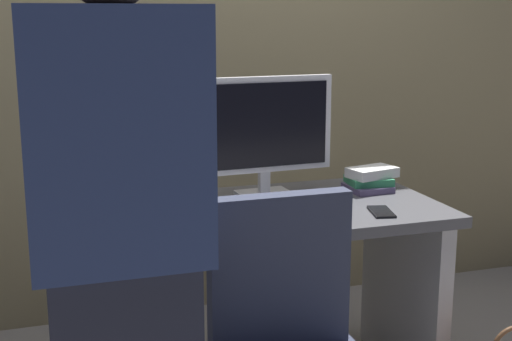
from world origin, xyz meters
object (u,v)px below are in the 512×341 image
object	(u,v)px
cup_near_keyboard	(161,216)
monitor	(264,130)
mouse	(321,206)
book_stack	(370,179)
keyboard	(240,214)
cell_phone	(381,212)
desk	(252,268)
person_at_desk	(122,265)

from	to	relation	value
cup_near_keyboard	monitor	bearing A→B (deg)	34.69
monitor	mouse	bearing A→B (deg)	-62.99
monitor	book_stack	world-z (taller)	monitor
mouse	book_stack	size ratio (longest dim) A/B	0.48
monitor	keyboard	world-z (taller)	monitor
keyboard	cup_near_keyboard	xyz separation A→B (m)	(-0.28, -0.07, 0.04)
book_stack	cell_phone	world-z (taller)	book_stack
mouse	book_stack	xyz separation A→B (m)	(0.29, 0.21, 0.03)
desk	monitor	bearing A→B (deg)	57.28
book_stack	person_at_desk	bearing A→B (deg)	-141.02
person_at_desk	keyboard	size ratio (longest dim) A/B	3.81
desk	person_at_desk	bearing A→B (deg)	-126.11
monitor	cell_phone	xyz separation A→B (m)	(0.32, -0.35, -0.25)
mouse	cell_phone	distance (m)	0.21
cup_near_keyboard	desk	bearing A→B (deg)	24.39
keyboard	monitor	bearing A→B (deg)	56.49
monitor	book_stack	xyz separation A→B (m)	(0.42, -0.04, -0.21)
cup_near_keyboard	keyboard	bearing A→B (deg)	13.85
person_at_desk	mouse	size ratio (longest dim) A/B	16.39
desk	cell_phone	world-z (taller)	cell_phone
mouse	cell_phone	size ratio (longest dim) A/B	0.69
desk	person_at_desk	size ratio (longest dim) A/B	0.84
monitor	keyboard	size ratio (longest dim) A/B	1.26
cell_phone	mouse	bearing A→B (deg)	166.31
keyboard	cell_phone	distance (m)	0.50
book_stack	cell_phone	distance (m)	0.33
monitor	keyboard	distance (m)	0.39
mouse	cell_phone	world-z (taller)	mouse
desk	cell_phone	size ratio (longest dim) A/B	9.58
cup_near_keyboard	book_stack	bearing A→B (deg)	17.19
cup_near_keyboard	cell_phone	bearing A→B (deg)	-2.42
desk	book_stack	xyz separation A→B (m)	(0.52, 0.11, 0.27)
desk	book_stack	bearing A→B (deg)	11.91
keyboard	mouse	xyz separation A→B (m)	(0.30, -0.01, 0.01)
keyboard	cup_near_keyboard	world-z (taller)	cup_near_keyboard
keyboard	cell_phone	bearing A→B (deg)	-10.52
desk	mouse	size ratio (longest dim) A/B	13.80
book_stack	monitor	bearing A→B (deg)	174.17
monitor	cell_phone	size ratio (longest dim) A/B	3.76
person_at_desk	cell_phone	size ratio (longest dim) A/B	11.38
monitor	book_stack	distance (m)	0.48
cup_near_keyboard	book_stack	size ratio (longest dim) A/B	0.48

